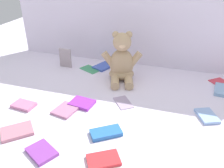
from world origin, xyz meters
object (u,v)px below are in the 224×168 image
book_case_7 (207,116)px  book_case_11 (223,90)px  book_case_10 (123,102)px  book_case_0 (42,152)px  book_case_3 (66,110)px  book_case_2 (103,160)px  book_case_6 (24,105)px  teddy_bear (122,62)px  book_case_12 (104,66)px  book_case_5 (17,131)px  book_case_1 (90,69)px  book_case_8 (220,82)px  book_case_13 (82,103)px  book_case_4 (106,133)px  book_case_9 (65,58)px

book_case_7 → book_case_11: book_case_11 is taller
book_case_10 → book_case_7: bearing=142.9°
book_case_0 → book_case_3: bearing=37.2°
book_case_2 → book_case_7: bearing=105.1°
book_case_0 → book_case_6: 0.36m
teddy_bear → book_case_12: teddy_bear is taller
teddy_bear → book_case_5: (-0.29, -0.61, -0.10)m
book_case_1 → book_case_8: bearing=-59.8°
book_case_0 → book_case_6: size_ratio=1.03×
teddy_bear → book_case_5: teddy_bear is taller
teddy_bear → book_case_6: teddy_bear is taller
book_case_13 → book_case_4: bearing=-126.8°
book_case_2 → book_case_5: (-0.40, 0.04, 0.00)m
book_case_7 → book_case_9: size_ratio=0.90×
book_case_0 → book_case_12: 0.82m
book_case_4 → book_case_11: size_ratio=0.95×
book_case_0 → book_case_9: (-0.28, 0.75, 0.06)m
book_case_0 → book_case_8: bearing=-11.7°
book_case_3 → book_case_9: bearing=127.9°
book_case_3 → book_case_13: bearing=66.9°
book_case_7 → book_case_8: (0.09, 0.38, -0.00)m
book_case_5 → book_case_9: bearing=-33.0°
book_case_7 → teddy_bear: bearing=-52.4°
book_case_11 → book_case_12: (-0.73, 0.11, -0.00)m
book_case_4 → book_case_10: size_ratio=1.08×
teddy_bear → book_case_1: (-0.23, 0.07, -0.10)m
book_case_1 → book_case_3: size_ratio=1.13×
book_case_1 → book_case_6: (-0.15, -0.50, 0.00)m
book_case_5 → book_case_9: size_ratio=1.02×
book_case_0 → book_case_13: bearing=27.2°
book_case_0 → teddy_bear: bearing=18.6°
book_case_12 → teddy_bear: bearing=-15.0°
teddy_bear → book_case_9: 0.41m
book_case_7 → book_case_13: (-0.59, -0.07, 0.00)m
book_case_6 → book_case_9: 0.50m
book_case_4 → book_case_3: bearing=31.4°
book_case_13 → book_case_3: bearing=152.7°
teddy_bear → book_case_1: size_ratio=2.26×
book_case_5 → book_case_0: bearing=-156.9°
book_case_1 → book_case_7: book_case_7 is taller
book_case_13 → book_case_12: bearing=12.6°
teddy_bear → book_case_11: 0.58m
book_case_5 → book_case_11: (0.86, 0.63, 0.00)m
book_case_2 → book_case_12: bearing=167.2°
book_case_8 → book_case_13: size_ratio=0.84×
book_case_12 → book_case_13: size_ratio=1.16×
teddy_bear → book_case_6: (-0.38, -0.44, -0.10)m
book_case_2 → book_case_6: bearing=-146.0°
book_case_2 → book_case_10: (-0.03, 0.40, -0.00)m
book_case_8 → book_case_6: bearing=-9.3°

